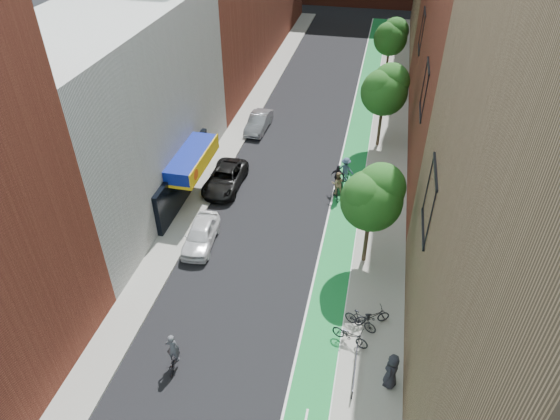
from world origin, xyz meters
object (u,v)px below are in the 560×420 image
Objects in this scene: cyclist_lane_mid at (337,181)px; pedestrian at (392,371)px; cyclist_lane_far at (345,173)px; parked_car_silver at (259,122)px; cyclist_lane_near at (337,187)px; parked_car_white at (201,235)px; cyclist_lead at (173,356)px; parked_car_black at (225,178)px.

pedestrian is at bearing 118.11° from cyclist_lane_mid.
cyclist_lane_mid is at bearing 81.07° from cyclist_lane_far.
cyclist_lane_near reaches higher than parked_car_silver.
cyclist_lane_mid reaches higher than parked_car_silver.
parked_car_white is 0.98× the size of parked_car_silver.
cyclist_lane_near is at bearing 36.98° from parked_car_white.
pedestrian reaches higher than cyclist_lead.
parked_car_silver is (-0.23, 15.22, -0.01)m from parked_car_white.
pedestrian reaches higher than parked_car_black.
cyclist_lead is 9.90m from pedestrian.
parked_car_white is 9.93m from cyclist_lane_near.
cyclist_lead is 18.02m from cyclist_lane_far.
parked_car_silver is at bearing -26.10° from cyclist_lane_far.
cyclist_lane_mid reaches higher than parked_car_black.
parked_car_silver is at bearing -33.34° from cyclist_lane_mid.
parked_car_black is at bearing -89.12° from cyclist_lead.
cyclist_lead is at bearing -83.23° from parked_car_white.
cyclist_lane_near is at bearing -148.24° from pedestrian.
cyclist_lead is 1.06× the size of pedestrian.
parked_car_black is 7.87m from cyclist_lane_mid.
parked_car_black is 2.44× the size of cyclist_lead.
cyclist_lane_far is at bearing 42.44° from parked_car_white.
cyclist_lane_far is at bearing -117.01° from cyclist_lead.
cyclist_lead is at bearing 56.11° from cyclist_lane_near.
cyclist_lead reaches higher than cyclist_lane_near.
cyclist_lane_mid is at bearing -116.78° from cyclist_lead.
cyclist_lane_far is 16.40m from pedestrian.
pedestrian is (4.17, -14.99, 0.28)m from cyclist_lane_mid.
parked_car_black is 2.58× the size of pedestrian.
cyclist_lead reaches higher than parked_car_white.
parked_car_silver is at bearing -61.66° from cyclist_lane_near.
cyclist_lane_far is at bearing 14.33° from parked_car_black.
cyclist_lane_near reaches higher than parked_car_white.
parked_car_black is 7.87m from cyclist_lane_near.
cyclist_lane_mid is (5.66, 15.99, 0.12)m from cyclist_lead.
cyclist_lane_mid is 0.97× the size of cyclist_lane_far.
parked_car_black is 2.48× the size of cyclist_lane_near.
cyclist_lane_near is at bearing 92.97° from cyclist_lane_far.
pedestrian is (9.84, 1.00, 0.40)m from cyclist_lead.
parked_car_silver is 2.07× the size of cyclist_lead.
parked_car_white is 11.43m from cyclist_lane_far.
cyclist_lead is at bearing 83.05° from cyclist_lane_mid.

